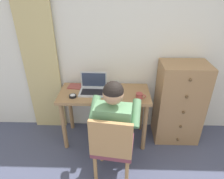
% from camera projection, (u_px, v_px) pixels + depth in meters
% --- Properties ---
extents(wall_back, '(4.80, 0.05, 2.50)m').
position_uv_depth(wall_back, '(143.00, 47.00, 2.58)').
color(wall_back, silver).
rests_on(wall_back, ground_plane).
extents(curtain_panel, '(0.47, 0.03, 2.25)m').
position_uv_depth(curtain_panel, '(40.00, 57.00, 2.61)').
color(curtain_panel, '#CCB77A').
rests_on(curtain_panel, ground_plane).
extents(desk, '(1.15, 0.53, 0.75)m').
position_uv_depth(desk, '(105.00, 101.00, 2.60)').
color(desk, '#9E754C').
rests_on(desk, ground_plane).
extents(dresser, '(0.59, 0.44, 1.12)m').
position_uv_depth(dresser, '(179.00, 103.00, 2.67)').
color(dresser, '#9E754C').
rests_on(dresser, ground_plane).
extents(chair, '(0.47, 0.45, 0.88)m').
position_uv_depth(chair, '(112.00, 146.00, 2.07)').
color(chair, brown).
rests_on(chair, ground_plane).
extents(person_seated, '(0.58, 0.62, 1.20)m').
position_uv_depth(person_seated, '(115.00, 121.00, 2.14)').
color(person_seated, '#6B84AD').
rests_on(person_seated, ground_plane).
extents(laptop, '(0.35, 0.26, 0.24)m').
position_uv_depth(laptop, '(93.00, 88.00, 2.54)').
color(laptop, '#B7BABF').
rests_on(laptop, desk).
extents(computer_mouse, '(0.09, 0.11, 0.03)m').
position_uv_depth(computer_mouse, '(118.00, 93.00, 2.49)').
color(computer_mouse, black).
rests_on(computer_mouse, desk).
extents(desk_clock, '(0.09, 0.09, 0.03)m').
position_uv_depth(desk_clock, '(73.00, 96.00, 2.43)').
color(desk_clock, black).
rests_on(desk_clock, desk).
extents(notebook_pad, '(0.22, 0.17, 0.01)m').
position_uv_depth(notebook_pad, '(76.00, 86.00, 2.67)').
color(notebook_pad, '#994742').
rests_on(notebook_pad, desk).
extents(coffee_mug, '(0.12, 0.08, 0.09)m').
position_uv_depth(coffee_mug, '(139.00, 97.00, 2.35)').
color(coffee_mug, '#9E3D38').
rests_on(coffee_mug, desk).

